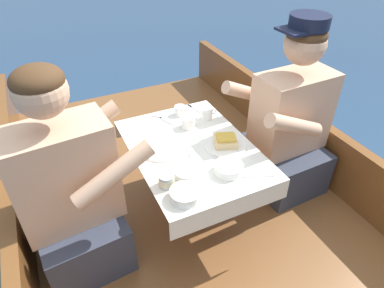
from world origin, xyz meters
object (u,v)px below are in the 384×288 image
(person_starboard, at_px, (288,126))
(sandwich, at_px, (226,141))
(coffee_cup_center, at_px, (180,110))
(tin_can, at_px, (167,181))
(coffee_cup_starboard, at_px, (207,113))
(person_port, at_px, (72,195))
(coffee_cup_port, at_px, (188,122))

(person_starboard, distance_m, sandwich, 0.44)
(coffee_cup_center, height_order, tin_can, tin_can)
(sandwich, relative_size, coffee_cup_starboard, 1.49)
(coffee_cup_center, distance_m, tin_can, 0.57)
(person_port, relative_size, coffee_cup_starboard, 10.89)
(coffee_cup_starboard, bearing_deg, coffee_cup_port, -164.98)
(coffee_cup_center, bearing_deg, sandwich, -78.70)
(person_port, height_order, coffee_cup_center, person_port)
(sandwich, relative_size, tin_can, 1.96)
(coffee_cup_starboard, distance_m, coffee_cup_center, 0.15)
(sandwich, distance_m, coffee_cup_center, 0.38)
(coffee_cup_port, xyz_separation_m, coffee_cup_starboard, (0.13, 0.03, 0.00))
(person_starboard, height_order, coffee_cup_starboard, person_starboard)
(coffee_cup_port, height_order, coffee_cup_starboard, coffee_cup_starboard)
(person_starboard, height_order, tin_can, person_starboard)
(coffee_cup_port, distance_m, coffee_cup_center, 0.13)
(person_starboard, relative_size, coffee_cup_port, 9.66)
(person_starboard, xyz_separation_m, coffee_cup_starboard, (-0.39, 0.21, 0.07))
(person_port, height_order, person_starboard, person_starboard)
(person_starboard, xyz_separation_m, coffee_cup_port, (-0.52, 0.17, 0.07))
(person_port, xyz_separation_m, coffee_cup_starboard, (0.77, 0.23, 0.08))
(sandwich, bearing_deg, person_starboard, 8.12)
(person_starboard, relative_size, coffee_cup_starboard, 11.11)
(sandwich, bearing_deg, person_port, 176.93)
(sandwich, bearing_deg, coffee_cup_starboard, 81.60)
(coffee_cup_center, bearing_deg, coffee_cup_starboard, -40.99)
(tin_can, bearing_deg, coffee_cup_starboard, 45.20)
(coffee_cup_port, bearing_deg, person_port, -162.83)
(person_port, xyz_separation_m, coffee_cup_center, (0.65, 0.33, 0.08))
(person_port, height_order, sandwich, person_port)
(person_starboard, relative_size, coffee_cup_center, 10.87)
(sandwich, height_order, coffee_cup_center, sandwich)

